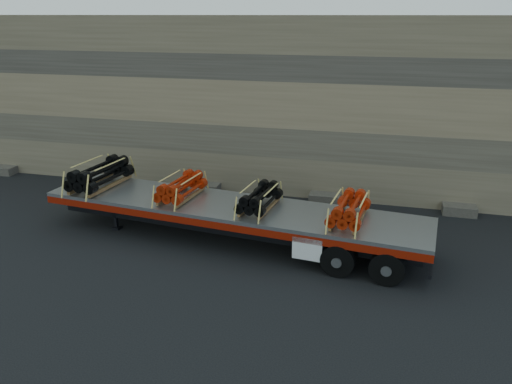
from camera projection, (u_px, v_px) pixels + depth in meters
ground at (244, 247)px, 15.94m from camera, size 120.00×120.00×0.00m
rock_wall at (286, 104)px, 20.69m from camera, size 44.00×3.00×7.00m
trailer at (230, 223)px, 16.23m from camera, size 12.81×3.80×1.26m
bundle_front at (100, 175)px, 17.54m from camera, size 1.46×2.52×0.85m
bundle_midfront at (181, 188)px, 16.49m from camera, size 1.19×2.06×0.70m
bundle_midrear at (259, 199)px, 15.56m from camera, size 1.14×1.97×0.67m
bundle_rear at (349, 210)px, 14.62m from camera, size 1.20×2.07×0.70m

